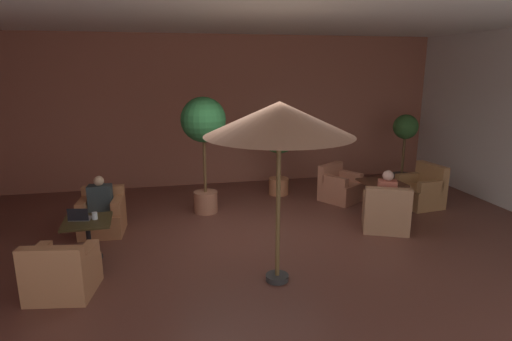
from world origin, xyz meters
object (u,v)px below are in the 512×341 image
(cafe_table_front_right, at_px, (382,187))
(armchair_front_left_north, at_px, (103,216))
(armchair_front_right_east, at_px, (421,191))
(armchair_front_right_north, at_px, (386,213))
(patio_umbrella_tall_red, at_px, (279,120))
(armchair_front_right_south, at_px, (339,187))
(potted_tree_left_corner, at_px, (204,131))
(patron_blue_shirt, at_px, (100,197))
(open_laptop, at_px, (80,217))
(patron_by_window, at_px, (387,190))
(potted_tree_mid_left, at_px, (279,140))
(cafe_table_front_left, at_px, (88,229))
(potted_tree_mid_right, at_px, (404,141))
(iced_drink_cup, at_px, (95,216))
(armchair_front_left_east, at_px, (62,274))

(cafe_table_front_right, bearing_deg, armchair_front_left_north, -179.92)
(armchair_front_right_east, bearing_deg, armchair_front_right_north, -143.06)
(armchair_front_left_north, xyz_separation_m, patio_umbrella_tall_red, (2.58, -2.33, 1.92))
(armchair_front_right_south, height_order, potted_tree_left_corner, potted_tree_left_corner)
(armchair_front_right_east, height_order, patron_blue_shirt, patron_blue_shirt)
(armchair_front_left_north, distance_m, open_laptop, 1.08)
(armchair_front_left_north, xyz_separation_m, armchair_front_right_east, (6.40, 0.14, 0.01))
(armchair_front_left_north, bearing_deg, armchair_front_right_north, -10.42)
(armchair_front_right_north, bearing_deg, patron_by_window, 66.20)
(patron_blue_shirt, bearing_deg, potted_tree_mid_left, 24.02)
(potted_tree_left_corner, relative_size, open_laptop, 6.79)
(cafe_table_front_left, height_order, armchair_front_right_east, armchair_front_right_east)
(cafe_table_front_right, height_order, open_laptop, open_laptop)
(patio_umbrella_tall_red, height_order, open_laptop, patio_umbrella_tall_red)
(patio_umbrella_tall_red, relative_size, potted_tree_mid_right, 1.39)
(armchair_front_right_east, bearing_deg, iced_drink_cup, -169.59)
(armchair_front_left_north, xyz_separation_m, cafe_table_front_right, (5.40, 0.01, 0.21))
(armchair_front_right_east, xyz_separation_m, open_laptop, (-6.57, -1.15, 0.35))
(armchair_front_left_east, relative_size, patron_blue_shirt, 1.36)
(cafe_table_front_left, relative_size, armchair_front_right_north, 0.70)
(armchair_front_right_east, height_order, patron_by_window, patron_by_window)
(potted_tree_mid_left, xyz_separation_m, open_laptop, (-3.85, -2.61, -0.59))
(patron_blue_shirt, relative_size, iced_drink_cup, 5.91)
(armchair_front_left_north, height_order, potted_tree_left_corner, potted_tree_left_corner)
(potted_tree_mid_left, bearing_deg, cafe_table_front_right, -42.76)
(armchair_front_right_north, xyz_separation_m, patron_blue_shirt, (-4.99, 0.88, 0.37))
(cafe_table_front_right, xyz_separation_m, armchair_front_right_south, (-0.54, 0.84, -0.21))
(armchair_front_right_north, xyz_separation_m, open_laptop, (-5.16, -0.09, 0.36))
(cafe_table_front_left, bearing_deg, armchair_front_right_north, 1.57)
(cafe_table_front_right, bearing_deg, patron_blue_shirt, -179.53)
(patron_blue_shirt, xyz_separation_m, patron_by_window, (5.01, -0.84, 0.04))
(armchair_front_right_east, relative_size, patio_umbrella_tall_red, 0.37)
(patron_blue_shirt, bearing_deg, patio_umbrella_tall_red, -41.57)
(iced_drink_cup, bearing_deg, patron_blue_shirt, 93.02)
(patron_blue_shirt, height_order, iced_drink_cup, patron_blue_shirt)
(potted_tree_mid_left, distance_m, patron_by_window, 2.87)
(potted_tree_mid_right, bearing_deg, armchair_front_left_north, -166.61)
(patron_by_window, bearing_deg, potted_tree_mid_right, 53.85)
(patio_umbrella_tall_red, relative_size, patron_by_window, 3.71)
(patio_umbrella_tall_red, height_order, iced_drink_cup, patio_umbrella_tall_red)
(potted_tree_left_corner, bearing_deg, armchair_front_right_east, -7.11)
(armchair_front_right_east, height_order, armchair_front_right_south, armchair_front_right_east)
(armchair_front_right_south, bearing_deg, potted_tree_mid_right, 21.38)
(potted_tree_left_corner, distance_m, open_laptop, 2.87)
(armchair_front_left_north, distance_m, patio_umbrella_tall_red, 3.97)
(armchair_front_left_north, relative_size, potted_tree_left_corner, 0.34)
(armchair_front_left_east, relative_size, cafe_table_front_right, 1.12)
(armchair_front_left_east, relative_size, patron_by_window, 1.33)
(armchair_front_right_north, bearing_deg, cafe_table_front_left, -178.43)
(patron_blue_shirt, relative_size, patron_by_window, 0.98)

